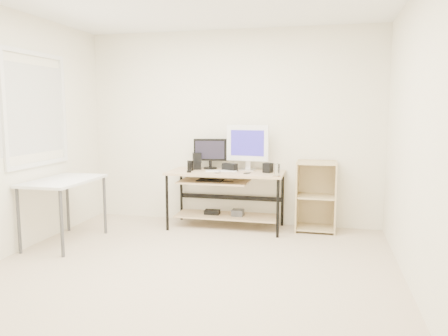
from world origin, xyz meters
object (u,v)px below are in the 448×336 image
desk (224,187)px  white_imac (248,144)px  shelf_unit (316,196)px  audio_controller (190,166)px  black_monitor (210,152)px  side_table (64,186)px

desk → white_imac: bearing=31.4°
shelf_unit → audio_controller: bearing=-172.8°
audio_controller → shelf_unit: bearing=26.9°
shelf_unit → white_imac: 1.10m
black_monitor → white_imac: 0.53m
desk → black_monitor: size_ratio=3.36×
side_table → white_imac: white_imac is taller
side_table → shelf_unit: (2.83, 1.22, -0.22)m
desk → audio_controller: size_ratio=10.99×
shelf_unit → audio_controller: size_ratio=6.59×
side_table → black_monitor: 1.92m
shelf_unit → side_table: bearing=-156.7°
desk → side_table: same height
side_table → black_monitor: (1.41, 1.26, 0.31)m
black_monitor → white_imac: bearing=-14.4°
white_imac → desk: bearing=-143.0°
side_table → audio_controller: audio_controller is taller
desk → black_monitor: black_monitor is taller
desk → shelf_unit: shelf_unit is taller
side_table → black_monitor: black_monitor is taller
desk → side_table: 1.97m
desk → audio_controller: bearing=-174.3°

